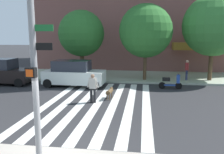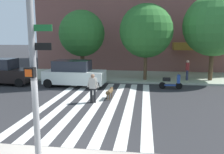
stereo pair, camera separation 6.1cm
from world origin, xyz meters
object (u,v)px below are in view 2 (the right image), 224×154
(parked_car_behind_first, at_px, (74,74))
(pedestrian_bystander, at_px, (187,69))
(street_tree_nearest, at_px, (82,34))
(street_tree_further, at_px, (214,26))
(street_tree_middle, at_px, (146,31))
(dog_on_leash, at_px, (110,92))
(traffic_light_pole, at_px, (31,44))
(parked_scooter, at_px, (171,82))
(parked_car_near_curb, at_px, (1,72))
(pedestrian_dog_walker, at_px, (93,87))

(parked_car_behind_first, height_order, pedestrian_bystander, parked_car_behind_first)
(street_tree_nearest, bearing_deg, street_tree_further, -2.08)
(street_tree_nearest, relative_size, street_tree_middle, 0.95)
(street_tree_middle, bearing_deg, dog_on_leash, -109.76)
(street_tree_further, bearing_deg, dog_on_leash, -139.33)
(traffic_light_pole, distance_m, pedestrian_bystander, 15.24)
(parked_scooter, bearing_deg, parked_car_near_curb, -179.89)
(parked_car_behind_first, xyz_separation_m, pedestrian_bystander, (8.68, 2.92, 0.13))
(parked_scooter, bearing_deg, street_tree_nearest, 154.53)
(parked_scooter, distance_m, pedestrian_dog_walker, 6.29)
(street_tree_further, bearing_deg, street_tree_middle, -174.23)
(street_tree_nearest, relative_size, pedestrian_dog_walker, 3.54)
(street_tree_nearest, distance_m, street_tree_middle, 5.63)
(street_tree_nearest, height_order, dog_on_leash, street_tree_nearest)
(parked_car_behind_first, height_order, pedestrian_dog_walker, parked_car_behind_first)
(parked_car_behind_first, relative_size, street_tree_nearest, 0.78)
(parked_car_near_curb, height_order, parked_car_behind_first, parked_car_near_curb)
(street_tree_nearest, height_order, street_tree_middle, street_tree_middle)
(parked_car_behind_first, bearing_deg, street_tree_middle, 26.35)
(traffic_light_pole, bearing_deg, parked_scooter, 65.02)
(parked_car_near_curb, height_order, street_tree_middle, street_tree_middle)
(pedestrian_bystander, bearing_deg, street_tree_middle, -174.75)
(parked_car_near_curb, bearing_deg, traffic_light_pole, -52.85)
(traffic_light_pole, bearing_deg, pedestrian_bystander, 64.15)
(street_tree_nearest, bearing_deg, street_tree_middle, -9.50)
(parked_scooter, distance_m, street_tree_middle, 4.82)
(dog_on_leash, bearing_deg, parked_car_near_curb, 160.66)
(pedestrian_dog_walker, relative_size, pedestrian_bystander, 1.00)
(pedestrian_bystander, bearing_deg, traffic_light_pole, -115.85)
(street_tree_further, bearing_deg, parked_car_behind_first, -163.43)
(parked_scooter, distance_m, street_tree_nearest, 8.86)
(parked_car_behind_first, bearing_deg, parked_car_near_curb, -179.99)
(street_tree_further, height_order, pedestrian_bystander, street_tree_further)
(parked_scooter, relative_size, street_tree_middle, 0.27)
(street_tree_further, bearing_deg, parked_car_near_curb, -169.21)
(street_tree_middle, height_order, street_tree_further, street_tree_further)
(traffic_light_pole, distance_m, street_tree_further, 16.16)
(parked_car_near_curb, height_order, street_tree_further, street_tree_further)
(street_tree_further, xyz_separation_m, pedestrian_dog_walker, (-8.20, -7.23, -3.60))
(street_tree_further, xyz_separation_m, pedestrian_bystander, (-1.87, -0.22, -3.45))
(parked_car_behind_first, height_order, dog_on_leash, parked_car_behind_first)
(parked_scooter, xyz_separation_m, street_tree_middle, (-1.82, 2.58, 3.64))
(street_tree_nearest, bearing_deg, pedestrian_bystander, -3.92)
(traffic_light_pole, distance_m, parked_car_behind_first, 11.13)
(parked_car_behind_first, height_order, street_tree_further, street_tree_further)
(parked_car_near_curb, bearing_deg, dog_on_leash, -19.34)
(pedestrian_dog_walker, bearing_deg, parked_car_behind_first, 119.85)
(parked_car_near_curb, bearing_deg, street_tree_nearest, 32.10)
(street_tree_middle, bearing_deg, parked_scooter, -54.86)
(parked_scooter, relative_size, dog_on_leash, 1.42)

